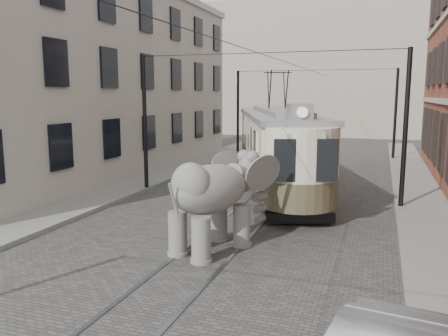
% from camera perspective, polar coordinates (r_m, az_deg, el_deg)
% --- Properties ---
extents(ground, '(120.00, 120.00, 0.00)m').
position_cam_1_polar(ground, '(13.62, -0.70, -9.35)').
color(ground, '#484542').
extents(tram_rails, '(1.54, 80.00, 0.02)m').
position_cam_1_polar(tram_rails, '(13.61, -0.70, -9.30)').
color(tram_rails, slate).
rests_on(tram_rails, ground).
extents(sidewalk_right, '(2.00, 60.00, 0.15)m').
position_cam_1_polar(sidewalk_right, '(12.99, 25.60, -10.86)').
color(sidewalk_right, slate).
rests_on(sidewalk_right, ground).
extents(sidewalk_left, '(2.00, 60.00, 0.15)m').
position_cam_1_polar(sidewalk_left, '(16.83, -22.16, -6.15)').
color(sidewalk_left, slate).
rests_on(sidewalk_left, ground).
extents(stucco_building, '(7.00, 24.00, 10.00)m').
position_cam_1_polar(stucco_building, '(26.96, -16.04, 10.25)').
color(stucco_building, '#A09284').
rests_on(stucco_building, ground).
extents(distant_block, '(28.00, 10.00, 14.00)m').
position_cam_1_polar(distant_block, '(52.41, 14.44, 11.80)').
color(distant_block, '#A09284').
rests_on(distant_block, ground).
extents(catenary, '(11.00, 30.20, 6.00)m').
position_cam_1_polar(catenary, '(17.80, 4.09, 4.88)').
color(catenary, black).
rests_on(catenary, ground).
extents(tram, '(7.13, 13.66, 5.36)m').
position_cam_1_polar(tram, '(21.54, 6.57, 4.72)').
color(tram, beige).
rests_on(tram, ground).
extents(elephant, '(3.85, 4.99, 2.70)m').
position_cam_1_polar(elephant, '(12.66, -1.69, -4.42)').
color(elephant, slate).
rests_on(elephant, ground).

